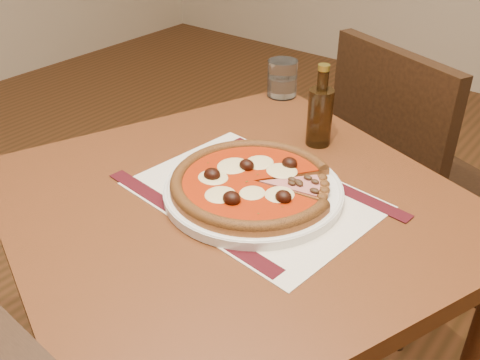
% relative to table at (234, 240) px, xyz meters
% --- Properties ---
extents(table, '(1.03, 1.03, 0.75)m').
position_rel_table_xyz_m(table, '(0.00, 0.00, 0.00)').
color(table, brown).
rests_on(table, ground).
extents(chair_far, '(0.55, 0.55, 0.89)m').
position_rel_table_xyz_m(chair_far, '(0.08, 0.70, -0.14)').
color(chair_far, black).
rests_on(chair_far, ground).
extents(placemat, '(0.47, 0.36, 0.00)m').
position_rel_table_xyz_m(placemat, '(0.02, 0.03, 0.10)').
color(placemat, silver).
rests_on(placemat, table).
extents(plate, '(0.34, 0.34, 0.02)m').
position_rel_table_xyz_m(plate, '(0.02, 0.03, 0.11)').
color(plate, white).
rests_on(plate, placemat).
extents(pizza, '(0.31, 0.31, 0.04)m').
position_rel_table_xyz_m(pizza, '(0.02, 0.03, 0.13)').
color(pizza, brown).
rests_on(pizza, plate).
extents(ham_slice, '(0.13, 0.10, 0.02)m').
position_rel_table_xyz_m(ham_slice, '(0.10, 0.08, 0.13)').
color(ham_slice, brown).
rests_on(ham_slice, plate).
extents(water_glass, '(0.10, 0.10, 0.10)m').
position_rel_table_xyz_m(water_glass, '(-0.21, 0.46, 0.15)').
color(water_glass, white).
rests_on(water_glass, table).
extents(bottle, '(0.05, 0.05, 0.18)m').
position_rel_table_xyz_m(bottle, '(0.01, 0.29, 0.17)').
color(bottle, black).
rests_on(bottle, table).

